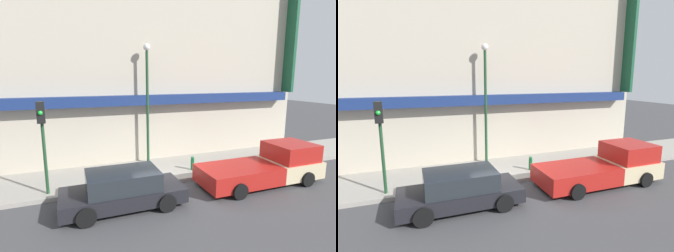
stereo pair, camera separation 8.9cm
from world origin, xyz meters
TOP-DOWN VIEW (x-y plane):
  - ground_plane at (0.00, 0.00)m, footprint 80.00×80.00m
  - sidewalk at (0.00, 1.67)m, footprint 36.00×3.33m
  - building at (0.02, 4.82)m, footprint 19.80×3.80m
  - pickup_truck at (4.37, -1.29)m, footprint 5.61×2.23m
  - parked_car at (-2.10, -1.29)m, footprint 4.39×2.03m
  - fire_hydrant at (1.76, 0.92)m, footprint 0.18×0.18m
  - street_lamp at (0.04, 2.77)m, footprint 0.36×0.36m
  - traffic_light at (-4.73, 0.41)m, footprint 0.28×0.42m

SIDE VIEW (x-z plane):
  - ground_plane at x=0.00m, z-range 0.00..0.00m
  - sidewalk at x=0.00m, z-range 0.00..0.17m
  - fire_hydrant at x=1.76m, z-range 0.16..0.84m
  - parked_car at x=-2.10m, z-range -0.02..1.34m
  - pickup_truck at x=4.37m, z-range -0.11..1.59m
  - traffic_light at x=-4.73m, z-range 0.85..4.47m
  - street_lamp at x=0.04m, z-range 0.88..7.03m
  - building at x=0.02m, z-range -0.02..11.48m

